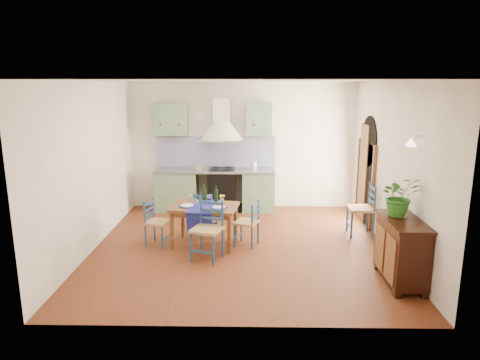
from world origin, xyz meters
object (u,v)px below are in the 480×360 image
chair_near (208,229)px  potted_plant (400,196)px  sideboard (401,249)px  dining_table (205,210)px

chair_near → potted_plant: 2.92m
chair_near → potted_plant: size_ratio=1.65×
chair_near → sideboard: 2.89m
chair_near → sideboard: (2.78, -0.81, 0.02)m
potted_plant → chair_near: bearing=166.9°
chair_near → dining_table: bearing=100.3°
dining_table → sideboard: size_ratio=1.15×
dining_table → potted_plant: bearing=-23.2°
sideboard → potted_plant: potted_plant is taller
chair_near → potted_plant: potted_plant is taller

